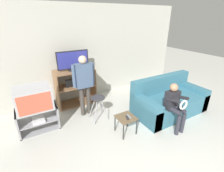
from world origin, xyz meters
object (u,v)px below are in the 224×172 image
Objects in this scene: snack_table at (126,119)px; folding_stool at (98,102)px; media_shelf at (75,87)px; remote_control_black at (127,118)px; television_main at (34,98)px; couch at (168,101)px; person_standing_adult at (84,81)px; tv_stand at (38,119)px; remote_control_white at (129,116)px; person_seated_child at (175,103)px; television_flat at (73,61)px.

folding_stool is at bearing 109.91° from snack_table.
remote_control_black is (0.49, -1.79, -0.11)m from media_shelf.
television_main is 0.37× the size of couch.
television_main is 1.12m from person_standing_adult.
media_shelf reaches higher than tv_stand.
tv_stand is at bearing 165.95° from remote_control_black.
tv_stand is 5.51× the size of remote_control_white.
folding_stool is 0.56× the size of person_seated_child.
remote_control_white is (0.33, -0.77, -0.07)m from folding_stool.
folding_stool is (0.21, -1.00, -0.76)m from television_flat.
person_seated_child is (2.53, -1.38, -0.14)m from television_main.
television_flat reaches higher than remote_control_black.
snack_table is 1.31m from person_standing_adult.
media_shelf reaches higher than couch.
person_seated_child reaches higher than remote_control_black.
remote_control_black is 0.10× the size of person_standing_adult.
snack_table is (1.56, -1.02, 0.07)m from tv_stand.
snack_table is at bearing 159.41° from person_seated_child.
tv_stand is at bearing -145.83° from media_shelf.
remote_control_black is 1.32m from person_standing_adult.
television_main is 1.33m from media_shelf.
television_flat is at bearing 125.35° from remote_control_black.
remote_control_white is at bearing 159.62° from person_seated_child.
snack_table is 0.09m from remote_control_white.
person_seated_child is at bearing -15.98° from remote_control_white.
couch is 1.79× the size of person_seated_child.
remote_control_black is 1.00× the size of remote_control_white.
folding_stool is at bearing -11.90° from tv_stand.
remote_control_black is (0.27, -0.79, -0.07)m from folding_stool.
television_main is at bearing 147.04° from snack_table.
couch is (1.90, -1.58, -0.20)m from media_shelf.
remote_control_white is at bearing 37.51° from remote_control_black.
media_shelf is 1.01× the size of person_seated_child.
person_standing_adult reaches higher than remote_control_black.
person_standing_adult is (1.11, 0.08, 0.14)m from television_main.
television_flat is (0.00, -0.00, 0.72)m from media_shelf.
tv_stand is 2.90m from person_seated_child.
remote_control_white is at bearing -73.05° from media_shelf.
media_shelf is (1.08, 0.74, -0.26)m from television_main.
remote_control_white reaches higher than snack_table.
couch is at bearing -39.75° from media_shelf.
tv_stand is 0.77× the size of person_seated_child.
folding_stool reaches higher than remote_control_white.
person_standing_adult is at bearing -87.47° from media_shelf.
snack_table is 0.26× the size of person_standing_adult.
media_shelf is 1.86m from remote_control_white.
television_main reaches higher than snack_table.
remote_control_black is at bearing -70.84° from folding_stool.
person_standing_adult reaches higher than tv_stand.
media_shelf reaches higher than remote_control_white.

